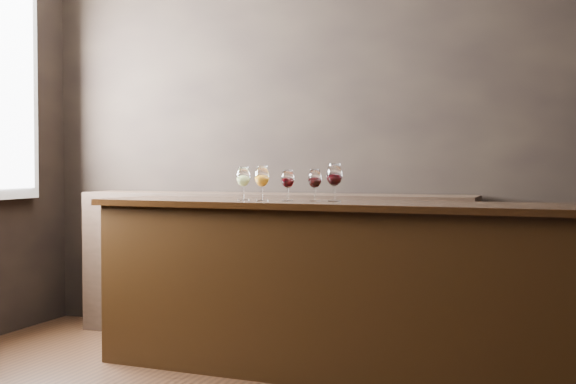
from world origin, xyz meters
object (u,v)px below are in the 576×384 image
(bar_counter, at_px, (330,292))
(glass_red_a, at_px, (288,180))
(glass_red_c, at_px, (334,176))
(back_bar_shelf, at_px, (272,266))
(glass_amber, at_px, (262,177))
(glass_white, at_px, (243,177))
(glass_red_b, at_px, (315,179))

(bar_counter, height_order, glass_red_a, glass_red_a)
(bar_counter, height_order, glass_red_c, glass_red_c)
(bar_counter, distance_m, back_bar_shelf, 1.03)
(glass_red_a, bearing_deg, glass_amber, -156.59)
(back_bar_shelf, bearing_deg, glass_white, -81.97)
(glass_amber, height_order, glass_red_b, glass_amber)
(bar_counter, xyz_separation_m, back_bar_shelf, (-0.65, 0.80, 0.02))
(bar_counter, xyz_separation_m, glass_white, (-0.53, 0.02, 0.64))
(back_bar_shelf, height_order, glass_red_c, glass_red_c)
(glass_amber, distance_m, glass_red_b, 0.30)
(glass_white, height_order, glass_red_a, glass_white)
(glass_red_b, bearing_deg, back_bar_shelf, 125.25)
(glass_red_b, bearing_deg, bar_counter, -16.01)
(glass_white, xyz_separation_m, glass_red_b, (0.44, 0.01, -0.01))
(bar_counter, bearing_deg, back_bar_shelf, 133.90)
(glass_red_a, bearing_deg, glass_red_c, 0.68)
(back_bar_shelf, bearing_deg, glass_amber, -73.36)
(bar_counter, distance_m, glass_red_c, 0.66)
(back_bar_shelf, distance_m, glass_amber, 1.08)
(glass_amber, relative_size, glass_red_c, 0.93)
(glass_white, xyz_separation_m, glass_amber, (0.14, -0.06, 0.00))
(glass_red_a, bearing_deg, glass_white, 179.76)
(glass_amber, xyz_separation_m, glass_red_a, (0.14, 0.06, -0.01))
(glass_white, height_order, glass_red_b, glass_white)
(bar_counter, bearing_deg, glass_red_b, 169.14)
(glass_amber, height_order, glass_red_c, glass_red_c)
(bar_counter, bearing_deg, glass_amber, -169.38)
(back_bar_shelf, xyz_separation_m, glass_white, (0.11, -0.78, 0.62))
(bar_counter, xyz_separation_m, glass_red_b, (-0.10, 0.03, 0.63))
(glass_white, distance_m, glass_red_b, 0.44)
(back_bar_shelf, distance_m, glass_red_b, 1.13)
(glass_amber, distance_m, glass_red_c, 0.42)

